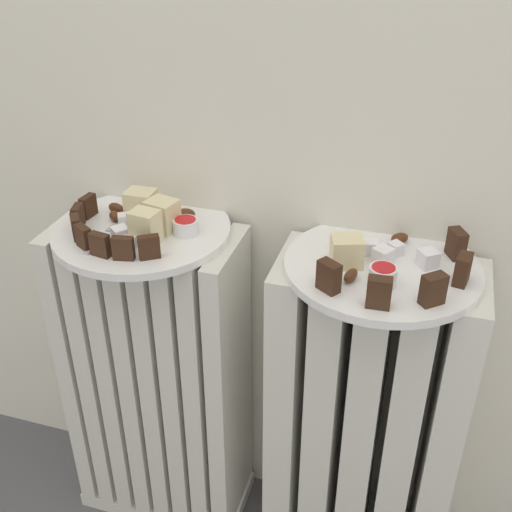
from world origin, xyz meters
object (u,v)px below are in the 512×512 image
Objects in this scene: jam_bowl_left at (186,226)px; jam_bowl_right at (383,275)px; plate_right at (382,267)px; plate_left at (142,231)px; fork at (105,237)px; radiator_right at (362,428)px; radiator_left at (158,383)px.

jam_bowl_left is 0.31m from jam_bowl_right.
jam_bowl_right reaches higher than plate_right.
fork is (-0.04, -0.05, 0.01)m from plate_left.
jam_bowl_right is at bearing -1.16° from fork.
plate_right is at bearing -90.00° from radiator_right.
jam_bowl_right reaches higher than radiator_right.
jam_bowl_left reaches higher than plate_right.
jam_bowl_left is at bearing 179.66° from plate_right.
plate_left is 2.90× the size of fork.
fork reaches higher than plate_left.
radiator_left is 6.38× the size of fork.
radiator_right is at bearing 6.47° from fork.
plate_right reaches higher than radiator_left.
jam_bowl_right is at bearing -8.26° from radiator_left.
jam_bowl_left reaches higher than fork.
fork reaches higher than radiator_right.
plate_left is 0.06m from fork.
plate_left is 7.14× the size of jam_bowl_left.
fork is at bearing -173.53° from radiator_right.
radiator_left is 0.48m from plate_right.
jam_bowl_left is 0.12m from fork.
plate_left is at bearing -180.00° from radiator_right.
radiator_left is at bearing -180.00° from radiator_right.
plate_left is 1.00× the size of plate_right.
radiator_left is 0.32m from fork.
plate_left and plate_right have the same top height.
plate_right is 7.14× the size of jam_bowl_left.
jam_bowl_right is (0.37, -0.05, 0.33)m from radiator_left.
jam_bowl_left is at bearing 1.38° from plate_left.
fork reaches higher than plate_right.
radiator_right is at bearing 90.00° from plate_right.
fork is at bearing -128.89° from plate_left.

